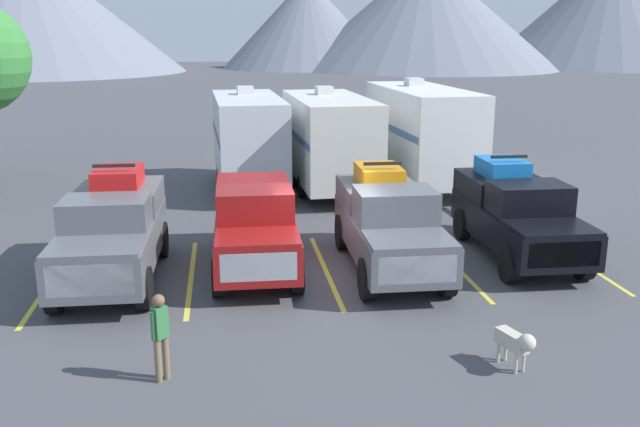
# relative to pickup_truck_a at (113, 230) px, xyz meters

# --- Properties ---
(ground_plane) EXTENTS (240.00, 240.00, 0.00)m
(ground_plane) POSITION_rel_pickup_truck_a_xyz_m (5.10, -0.61, -1.22)
(ground_plane) COLOR #47474C
(pickup_truck_a) EXTENTS (2.24, 5.34, 2.67)m
(pickup_truck_a) POSITION_rel_pickup_truck_a_xyz_m (0.00, 0.00, 0.00)
(pickup_truck_a) COLOR #595B60
(pickup_truck_a) RESTS_ON ground
(pickup_truck_b) EXTENTS (2.14, 5.25, 2.16)m
(pickup_truck_b) POSITION_rel_pickup_truck_a_xyz_m (3.39, 0.39, -0.09)
(pickup_truck_b) COLOR maroon
(pickup_truck_b) RESTS_ON ground
(pickup_truck_c) EXTENTS (2.20, 5.51, 2.56)m
(pickup_truck_c) POSITION_rel_pickup_truck_a_xyz_m (6.68, -0.11, -0.03)
(pickup_truck_c) COLOR #595B60
(pickup_truck_c) RESTS_ON ground
(pickup_truck_d) EXTENTS (2.22, 5.26, 2.56)m
(pickup_truck_d) POSITION_rel_pickup_truck_a_xyz_m (10.27, 0.42, -0.05)
(pickup_truck_d) COLOR black
(pickup_truck_d) RESTS_ON ground
(lot_stripe_a) EXTENTS (0.12, 5.50, 0.01)m
(lot_stripe_a) POSITION_rel_pickup_truck_a_xyz_m (-1.54, -0.11, -1.22)
(lot_stripe_a) COLOR gold
(lot_stripe_a) RESTS_ON ground
(lot_stripe_b) EXTENTS (0.12, 5.50, 0.01)m
(lot_stripe_b) POSITION_rel_pickup_truck_a_xyz_m (1.78, -0.11, -1.22)
(lot_stripe_b) COLOR gold
(lot_stripe_b) RESTS_ON ground
(lot_stripe_c) EXTENTS (0.12, 5.50, 0.01)m
(lot_stripe_c) POSITION_rel_pickup_truck_a_xyz_m (5.10, -0.11, -1.22)
(lot_stripe_c) COLOR gold
(lot_stripe_c) RESTS_ON ground
(lot_stripe_d) EXTENTS (0.12, 5.50, 0.01)m
(lot_stripe_d) POSITION_rel_pickup_truck_a_xyz_m (8.42, -0.11, -1.22)
(lot_stripe_d) COLOR gold
(lot_stripe_d) RESTS_ON ground
(lot_stripe_e) EXTENTS (0.12, 5.50, 0.01)m
(lot_stripe_e) POSITION_rel_pickup_truck_a_xyz_m (11.74, -0.11, -1.22)
(lot_stripe_e) COLOR gold
(lot_stripe_e) RESTS_ON ground
(camper_trailer_a) EXTENTS (2.62, 7.65, 3.77)m
(camper_trailer_a) POSITION_rel_pickup_truck_a_xyz_m (3.59, 9.23, 0.76)
(camper_trailer_a) COLOR silver
(camper_trailer_a) RESTS_ON ground
(camper_trailer_b) EXTENTS (2.85, 7.92, 3.79)m
(camper_trailer_b) POSITION_rel_pickup_truck_a_xyz_m (6.52, 8.58, 0.77)
(camper_trailer_b) COLOR silver
(camper_trailer_b) RESTS_ON ground
(camper_trailer_c) EXTENTS (2.87, 8.52, 4.02)m
(camper_trailer_c) POSITION_rel_pickup_truck_a_xyz_m (10.13, 9.08, 0.89)
(camper_trailer_c) COLOR white
(camper_trailer_c) RESTS_ON ground
(person_a) EXTENTS (0.29, 0.29, 1.57)m
(person_a) POSITION_rel_pickup_truck_a_xyz_m (1.52, -5.32, -0.32)
(person_a) COLOR #726047
(person_a) RESTS_ON ground
(dog) EXTENTS (0.48, 0.95, 0.78)m
(dog) POSITION_rel_pickup_truck_a_xyz_m (7.65, -5.81, -0.69)
(dog) COLOR beige
(dog) RESTS_ON ground
(mountain_ridge) EXTENTS (146.59, 45.35, 17.97)m
(mountain_ridge) POSITION_rel_pickup_truck_a_xyz_m (13.32, 91.33, 7.25)
(mountain_ridge) COLOR slate
(mountain_ridge) RESTS_ON ground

